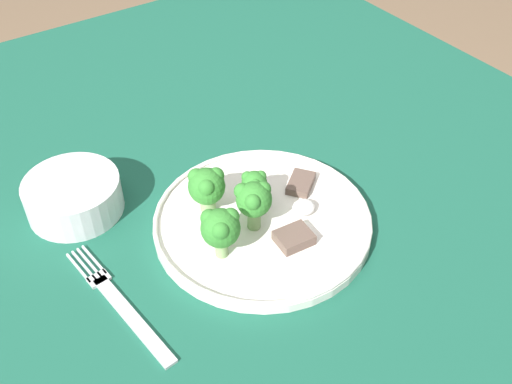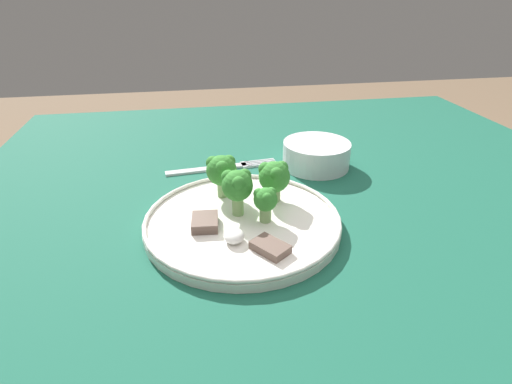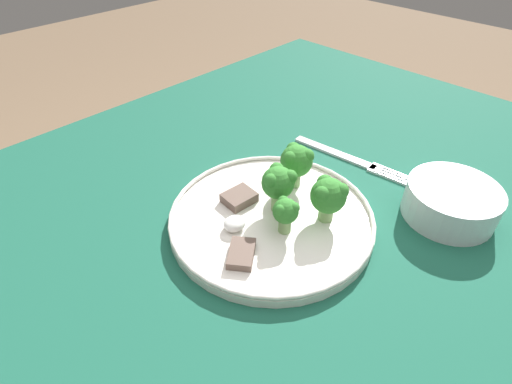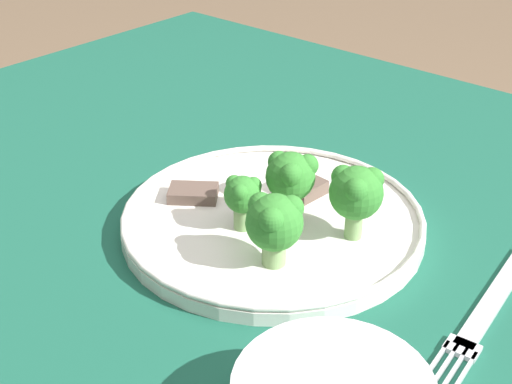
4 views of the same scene
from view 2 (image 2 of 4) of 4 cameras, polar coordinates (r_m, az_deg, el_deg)
table at (r=0.65m, az=7.57°, el=-10.19°), size 1.16×1.11×0.78m
dinner_plate at (r=0.55m, az=-1.93°, el=-4.19°), size 0.27×0.27×0.02m
fork at (r=0.73m, az=-4.96°, el=3.50°), size 0.04×0.20×0.00m
cream_bowl at (r=0.73m, az=8.59°, el=5.24°), size 0.12×0.12×0.05m
broccoli_floret_near_rim_left at (r=0.54m, az=-2.68°, el=0.91°), size 0.04×0.04×0.07m
broccoli_floret_center_left at (r=0.53m, az=1.37°, el=-1.19°), size 0.03×0.03×0.05m
broccoli_floret_back_left at (r=0.59m, az=-4.95°, el=3.15°), size 0.05×0.05×0.07m
broccoli_floret_front_left at (r=0.58m, az=2.63°, el=2.20°), size 0.05×0.05×0.06m
meat_slice_front_slice at (r=0.53m, az=-7.30°, el=-4.30°), size 0.04×0.04×0.01m
meat_slice_middle_slice at (r=0.49m, az=2.04°, el=-7.88°), size 0.05×0.05×0.01m
sauce_dollop at (r=0.50m, az=-3.18°, el=-6.28°), size 0.03×0.03×0.02m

